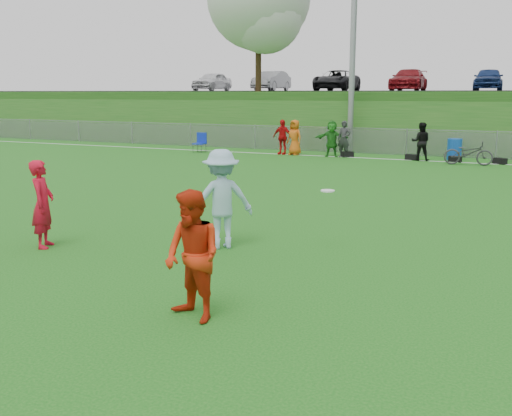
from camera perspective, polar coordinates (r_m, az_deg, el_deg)
The scene contains 17 objects.
ground at distance 9.74m, azimuth -4.94°, elevation -6.41°, with size 120.00×120.00×0.00m, color #125713.
sideline_far at distance 26.66m, azimuth 14.06°, elevation 4.72°, with size 60.00×0.10×0.01m, color white.
fence at distance 28.56m, azimuth 14.83°, elevation 6.41°, with size 58.00×0.06×1.30m.
light_pole at distance 30.10m, azimuth 9.77°, elevation 18.43°, with size 1.20×0.40×12.15m.
berm at distance 39.40m, azimuth 17.52°, elevation 8.80°, with size 120.00×18.00×3.00m, color #195016.
parking_lot at distance 41.36m, azimuth 17.98°, elevation 11.03°, with size 120.00×12.00×0.10m, color black.
tree_white_flowering at distance 36.40m, azimuth 0.43°, elevation 19.91°, with size 6.30×6.30×8.78m.
car_row at distance 40.52m, azimuth 16.21°, elevation 12.22°, with size 32.04×5.18×1.44m.
spectator_row at distance 27.24m, azimuth 7.96°, elevation 6.87°, with size 7.56×0.86×1.69m.
gear_bags at distance 26.57m, azimuth 16.67°, elevation 4.83°, with size 7.23×0.57×0.26m.
player_red_left at distance 11.81m, azimuth -20.55°, elevation 0.37°, with size 0.63×0.41×1.72m, color red.
player_red_center at distance 7.54m, azimuth -6.35°, elevation -4.83°, with size 0.85×0.66×1.76m, color red.
player_blue at distance 11.02m, azimuth -3.49°, elevation 0.89°, with size 1.25×0.72×1.93m, color #96BCD0.
frisbee at distance 10.83m, azimuth 7.18°, elevation 1.72°, with size 0.26×0.26×0.02m.
recycling_bin at distance 27.26m, azimuth 19.22°, elevation 5.56°, with size 0.63×0.63×0.95m, color #0F44A6.
camp_chair at distance 29.24m, azimuth -5.65°, elevation 6.14°, with size 0.55×0.56×0.98m.
bicycle at distance 25.47m, azimuth 20.47°, elevation 5.18°, with size 0.68×1.94×1.02m, color #2E2E31.
Camera 1 is at (4.50, -8.11, 2.99)m, focal length 40.00 mm.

